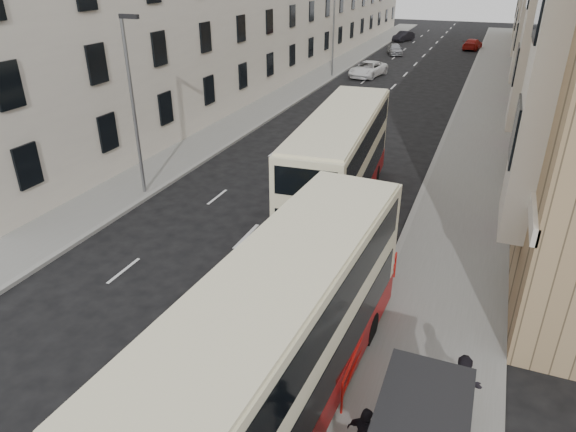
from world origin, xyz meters
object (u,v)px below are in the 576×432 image
at_px(street_lamp_near, 133,99).
at_px(car_red, 473,44).
at_px(pedestrian_mid, 462,388).
at_px(double_decker_front, 282,344).
at_px(car_dark, 404,36).
at_px(double_decker_rear, 339,164).
at_px(white_van, 368,69).
at_px(car_silver, 395,49).
at_px(street_lamp_far, 334,26).

bearing_deg(street_lamp_near, car_red, 77.99).
bearing_deg(pedestrian_mid, street_lamp_near, 128.54).
distance_m(double_decker_front, car_dark, 68.07).
bearing_deg(double_decker_rear, pedestrian_mid, -63.52).
bearing_deg(white_van, pedestrian_mid, -62.99).
height_order(car_silver, car_red, car_red).
relative_size(white_van, car_silver, 1.35).
relative_size(street_lamp_far, double_decker_front, 0.72).
distance_m(street_lamp_near, car_dark, 57.60).
bearing_deg(car_red, double_decker_front, 97.44).
height_order(pedestrian_mid, car_silver, pedestrian_mid).
bearing_deg(car_silver, car_dark, 75.81).
xyz_separation_m(white_van, car_dark, (-1.32, 25.93, -0.04)).
distance_m(double_decker_front, white_van, 42.28).
height_order(street_lamp_near, white_van, street_lamp_near).
height_order(street_lamp_near, car_dark, street_lamp_near).
bearing_deg(double_decker_rear, car_red, 83.11).
distance_m(pedestrian_mid, white_van, 41.86).
height_order(white_van, car_red, white_van).
height_order(double_decker_front, car_dark, double_decker_front).
bearing_deg(car_red, double_decker_rear, 95.07).
height_order(pedestrian_mid, car_red, pedestrian_mid).
relative_size(pedestrian_mid, car_silver, 0.48).
bearing_deg(car_silver, car_red, 22.80).
relative_size(street_lamp_far, white_van, 1.57).
bearing_deg(white_van, double_decker_rear, -68.48).
bearing_deg(street_lamp_far, car_dark, 86.25).
xyz_separation_m(pedestrian_mid, white_van, (-12.13, 40.06, -0.35)).
relative_size(double_decker_rear, car_red, 2.50).
relative_size(street_lamp_near, car_silver, 2.12).
distance_m(pedestrian_mid, car_red, 61.76).
distance_m(street_lamp_near, car_silver, 45.72).
bearing_deg(car_silver, double_decker_front, -101.14).
bearing_deg(white_van, street_lamp_near, -85.49).
xyz_separation_m(white_van, car_silver, (-0.17, 13.94, -0.06)).
relative_size(street_lamp_far, car_silver, 2.12).
bearing_deg(car_dark, car_red, -5.60).
bearing_deg(double_decker_rear, street_lamp_far, 103.37).
xyz_separation_m(double_decker_front, car_red, (0.06, 63.04, -1.59)).
distance_m(white_van, car_dark, 25.96).
relative_size(pedestrian_mid, car_dark, 0.45).
bearing_deg(pedestrian_mid, double_decker_front, 177.10).
bearing_deg(car_red, street_lamp_near, 85.49).
distance_m(street_lamp_far, car_silver, 16.22).
xyz_separation_m(pedestrian_mid, car_red, (-3.95, 61.63, -0.41)).
xyz_separation_m(double_decker_front, car_silver, (-8.28, 55.40, -1.60)).
height_order(double_decker_front, car_red, double_decker_front).
xyz_separation_m(street_lamp_near, car_dark, (1.80, 57.44, -3.97)).
bearing_deg(car_silver, street_lamp_far, -120.44).
bearing_deg(pedestrian_mid, street_lamp_far, 89.41).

